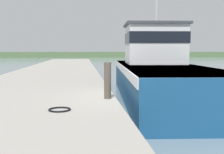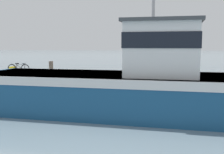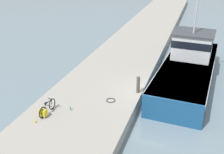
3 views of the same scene
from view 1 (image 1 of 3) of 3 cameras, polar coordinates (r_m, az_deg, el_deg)
name	(u,v)px [view 1 (image 1 of 3)]	position (r m, az deg, el deg)	size (l,w,h in m)	color
ground_plane	(139,120)	(9.40, 5.56, -8.71)	(320.00, 320.00, 0.00)	gray
dock_pier	(20,111)	(9.34, -18.21, -6.60)	(6.07, 80.00, 0.78)	#A39E93
far_shoreline	(180,54)	(95.02, 13.61, 4.47)	(180.00, 5.00, 1.76)	#567047
fishing_boat_main	(158,72)	(14.05, 9.29, 1.06)	(4.51, 14.52, 8.61)	navy
mooring_post	(108,80)	(8.79, -0.90, -0.71)	(0.22, 0.22, 1.14)	#51473D
hose_coil	(60,109)	(7.27, -10.59, -6.50)	(0.57, 0.57, 0.04)	black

